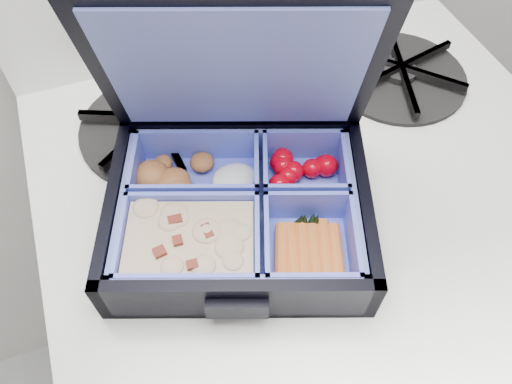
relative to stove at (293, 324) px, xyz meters
name	(u,v)px	position (x,y,z in m)	size (l,w,h in m)	color
stove	(293,324)	(0.00, 0.00, 0.00)	(0.61, 0.61, 0.92)	white
bento_box	(239,211)	(-0.10, -0.03, 0.49)	(0.25, 0.20, 0.06)	black
burner_grate	(400,70)	(0.16, 0.11, 0.47)	(0.17, 0.17, 0.03)	black
burner_grate_rear	(156,123)	(-0.15, 0.13, 0.47)	(0.18, 0.18, 0.02)	black
fork	(299,116)	(0.01, 0.09, 0.46)	(0.03, 0.20, 0.01)	silver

